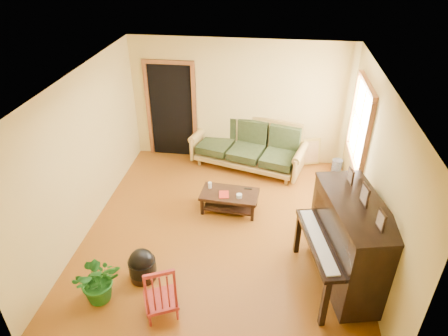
# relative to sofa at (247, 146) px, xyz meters

# --- Properties ---
(floor) EXTENTS (5.00, 5.00, 0.00)m
(floor) POSITION_rel_sofa_xyz_m (-0.22, -2.12, -0.50)
(floor) COLOR #62330C
(floor) RESTS_ON ground
(doorway) EXTENTS (1.08, 0.16, 2.05)m
(doorway) POSITION_rel_sofa_xyz_m (-1.67, 0.36, 0.53)
(doorway) COLOR black
(doorway) RESTS_ON floor
(window) EXTENTS (0.12, 1.36, 1.46)m
(window) POSITION_rel_sofa_xyz_m (1.99, -0.82, 1.00)
(window) COLOR white
(window) RESTS_ON right_wall
(sofa) EXTENTS (2.49, 1.56, 0.99)m
(sofa) POSITION_rel_sofa_xyz_m (0.00, 0.00, 0.00)
(sofa) COLOR olive
(sofa) RESTS_ON floor
(coffee_table) EXTENTS (1.05, 0.62, 0.37)m
(coffee_table) POSITION_rel_sofa_xyz_m (-0.18, -1.56, -0.31)
(coffee_table) COLOR black
(coffee_table) RESTS_ON floor
(armchair) EXTENTS (0.88, 0.91, 0.76)m
(armchair) POSITION_rel_sofa_xyz_m (1.68, -2.13, -0.12)
(armchair) COLOR olive
(armchair) RESTS_ON floor
(piano) EXTENTS (1.25, 1.74, 1.40)m
(piano) POSITION_rel_sofa_xyz_m (1.64, -3.04, 0.20)
(piano) COLOR black
(piano) RESTS_ON floor
(footstool) EXTENTS (0.51, 0.51, 0.38)m
(footstool) POSITION_rel_sofa_xyz_m (-1.23, -3.35, -0.31)
(footstool) COLOR black
(footstool) RESTS_ON floor
(red_chair) EXTENTS (0.57, 0.59, 0.89)m
(red_chair) POSITION_rel_sofa_xyz_m (-0.81, -3.90, -0.05)
(red_chair) COLOR maroon
(red_chair) RESTS_ON floor
(leaning_frame) EXTENTS (0.47, 0.22, 0.61)m
(leaning_frame) POSITION_rel_sofa_xyz_m (1.31, 0.28, -0.19)
(leaning_frame) COLOR #AD9139
(leaning_frame) RESTS_ON floor
(ceramic_crock) EXTENTS (0.24, 0.24, 0.26)m
(ceramic_crock) POSITION_rel_sofa_xyz_m (1.88, 0.07, -0.37)
(ceramic_crock) COLOR #2E448C
(ceramic_crock) RESTS_ON floor
(potted_plant) EXTENTS (0.80, 0.76, 0.70)m
(potted_plant) POSITION_rel_sofa_xyz_m (-1.69, -3.78, -0.15)
(potted_plant) COLOR #1B5B1A
(potted_plant) RESTS_ON floor
(book) EXTENTS (0.20, 0.25, 0.02)m
(book) POSITION_rel_sofa_xyz_m (-0.36, -1.65, -0.12)
(book) COLOR #A32315
(book) RESTS_ON coffee_table
(candle) EXTENTS (0.08, 0.08, 0.11)m
(candle) POSITION_rel_sofa_xyz_m (-0.56, -1.44, -0.07)
(candle) COLOR white
(candle) RESTS_ON coffee_table
(glass_jar) EXTENTS (0.13, 0.13, 0.07)m
(glass_jar) POSITION_rel_sofa_xyz_m (-0.00, -1.67, -0.10)
(glass_jar) COLOR silver
(glass_jar) RESTS_ON coffee_table
(remote) EXTENTS (0.13, 0.04, 0.01)m
(remote) POSITION_rel_sofa_xyz_m (0.13, -1.39, -0.12)
(remote) COLOR black
(remote) RESTS_ON coffee_table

